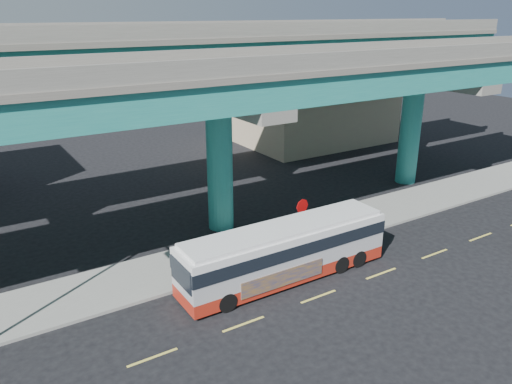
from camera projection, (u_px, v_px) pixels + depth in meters
ground at (314, 294)px, 23.05m from camera, size 120.00×120.00×0.00m
sidewalk at (252, 247)px, 27.40m from camera, size 70.00×4.00×0.15m
lane_markings at (318, 297)px, 22.81m from camera, size 58.00×0.12×0.01m
viaduct at (216, 73)px, 27.17m from camera, size 52.00×12.40×11.70m
building_beige at (313, 106)px, 49.15m from camera, size 14.00×10.23×7.00m
transit_bus at (285, 250)px, 23.90m from camera, size 10.87×2.38×2.78m
stop_sign at (302, 212)px, 26.84m from camera, size 0.82×0.11×2.72m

